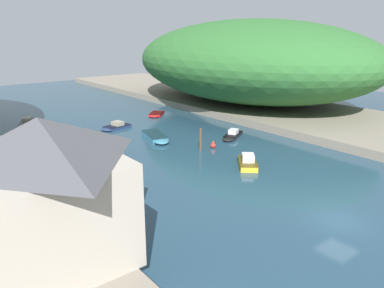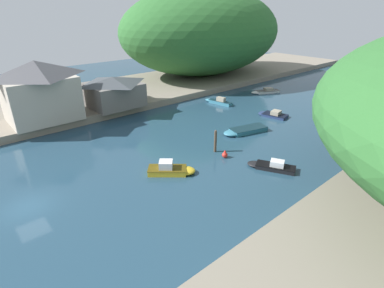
# 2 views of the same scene
# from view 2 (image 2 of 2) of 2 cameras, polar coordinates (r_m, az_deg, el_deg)

# --- Properties ---
(water_surface) EXTENTS (130.00, 130.00, 0.00)m
(water_surface) POSITION_cam_2_polar(r_m,az_deg,el_deg) (44.55, 11.01, 3.58)
(water_surface) COLOR #234256
(water_surface) RESTS_ON ground
(left_bank) EXTENTS (22.00, 120.00, 1.10)m
(left_bank) POSITION_cam_2_polar(r_m,az_deg,el_deg) (63.45, -8.22, 10.63)
(left_bank) COLOR gray
(left_bank) RESTS_ON ground
(hillside_left) EXTENTS (28.67, 40.14, 18.83)m
(hillside_left) POSITION_cam_2_polar(r_m,az_deg,el_deg) (72.53, 2.13, 20.58)
(hillside_left) COLOR #2D662D
(hillside_left) RESTS_ON left_bank
(waterfront_building) EXTENTS (7.96, 9.67, 8.19)m
(waterfront_building) POSITION_cam_2_polar(r_m,az_deg,el_deg) (46.54, -27.04, 9.14)
(waterfront_building) COLOR #B2A899
(waterfront_building) RESTS_ON left_bank
(boathouse_shed) EXTENTS (8.00, 8.35, 4.62)m
(boathouse_shed) POSITION_cam_2_polar(r_m,az_deg,el_deg) (50.02, -14.72, 9.75)
(boathouse_shed) COLOR slate
(boathouse_shed) RESTS_ON left_bank
(boat_near_quay) EXTENTS (4.90, 3.08, 0.99)m
(boat_near_quay) POSITION_cam_2_polar(r_m,az_deg,el_deg) (48.93, 15.08, 5.47)
(boat_near_quay) COLOR navy
(boat_near_quay) RESTS_ON water_surface
(boat_red_skiff) EXTENTS (4.08, 6.10, 0.95)m
(boat_red_skiff) POSITION_cam_2_polar(r_m,az_deg,el_deg) (62.49, 13.75, 9.72)
(boat_red_skiff) COLOR white
(boat_red_skiff) RESTS_ON water_surface
(boat_navy_launch) EXTENTS (4.41, 4.29, 0.42)m
(boat_navy_launch) POSITION_cam_2_polar(r_m,az_deg,el_deg) (47.93, 26.86, 3.08)
(boat_navy_launch) COLOR red
(boat_navy_launch) RESTS_ON water_surface
(boat_small_dinghy) EXTENTS (5.15, 3.68, 1.04)m
(boat_small_dinghy) POSITION_cam_2_polar(r_m,az_deg,el_deg) (32.95, 14.81, -4.06)
(boat_small_dinghy) COLOR black
(boat_small_dinghy) RESTS_ON water_surface
(boat_moored_right) EXTENTS (4.50, 4.80, 1.40)m
(boat_moored_right) POSITION_cam_2_polar(r_m,az_deg,el_deg) (31.03, -3.87, -4.87)
(boat_moored_right) COLOR gold
(boat_moored_right) RESTS_ON water_surface
(boat_far_right_bank) EXTENTS (5.57, 1.95, 1.27)m
(boat_far_right_bank) POSITION_cam_2_polar(r_m,az_deg,el_deg) (53.82, 4.94, 8.08)
(boat_far_right_bank) COLOR teal
(boat_far_right_bank) RESTS_ON water_surface
(boat_white_cruiser) EXTENTS (3.61, 6.75, 0.63)m
(boat_white_cruiser) POSITION_cam_2_polar(r_m,az_deg,el_deg) (41.46, 9.78, 2.52)
(boat_white_cruiser) COLOR teal
(boat_white_cruiser) RESTS_ON water_surface
(mooring_post_middle) EXTENTS (0.32, 0.32, 2.75)m
(mooring_post_middle) POSITION_cam_2_polar(r_m,az_deg,el_deg) (35.17, 4.47, 0.58)
(mooring_post_middle) COLOR #4C3D2D
(mooring_post_middle) RESTS_ON water_surface
(channel_buoy_near) EXTENTS (0.65, 0.65, 0.97)m
(channel_buoy_near) POSITION_cam_2_polar(r_m,az_deg,el_deg) (34.32, 6.28, -2.00)
(channel_buoy_near) COLOR red
(channel_buoy_near) RESTS_ON water_surface
(person_on_quay) EXTENTS (0.30, 0.42, 1.69)m
(person_on_quay) POSITION_cam_2_polar(r_m,az_deg,el_deg) (46.21, -24.12, 5.35)
(person_on_quay) COLOR #282D3D
(person_on_quay) RESTS_ON left_bank
(person_by_boathouse) EXTENTS (0.23, 0.39, 1.69)m
(person_by_boathouse) POSITION_cam_2_polar(r_m,az_deg,el_deg) (45.00, -27.66, 4.18)
(person_by_boathouse) COLOR #282D3D
(person_by_boathouse) RESTS_ON left_bank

